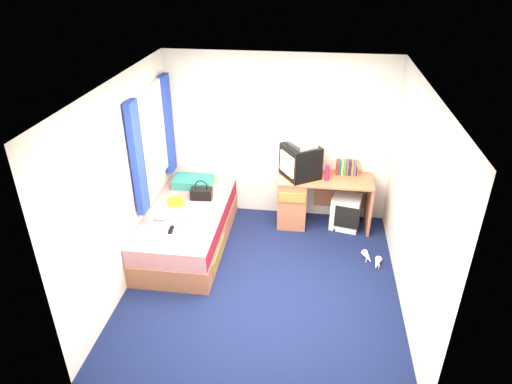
# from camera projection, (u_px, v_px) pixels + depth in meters

# --- Properties ---
(ground) EXTENTS (3.40, 3.40, 0.00)m
(ground) POSITION_uv_depth(u_px,v_px,m) (263.00, 281.00, 5.55)
(ground) COLOR #0C1438
(ground) RESTS_ON ground
(room_shell) EXTENTS (3.40, 3.40, 3.40)m
(room_shell) POSITION_uv_depth(u_px,v_px,m) (264.00, 174.00, 4.86)
(room_shell) COLOR white
(room_shell) RESTS_ON ground
(bed) EXTENTS (1.01, 2.00, 0.54)m
(bed) POSITION_uv_depth(u_px,v_px,m) (188.00, 227.00, 6.13)
(bed) COLOR #AC6848
(bed) RESTS_ON ground
(pillow) EXTENTS (0.56, 0.36, 0.12)m
(pillow) POSITION_uv_depth(u_px,v_px,m) (193.00, 182.00, 6.58)
(pillow) COLOR #175897
(pillow) RESTS_ON bed
(desk) EXTENTS (1.30, 0.55, 0.75)m
(desk) POSITION_uv_depth(u_px,v_px,m) (305.00, 198.00, 6.56)
(desk) COLOR #AC6848
(desk) RESTS_ON ground
(storage_cube) EXTENTS (0.46, 0.46, 0.49)m
(storage_cube) POSITION_uv_depth(u_px,v_px,m) (346.00, 211.00, 6.54)
(storage_cube) COLOR silver
(storage_cube) RESTS_ON ground
(crt_tv) EXTENTS (0.61, 0.62, 0.46)m
(crt_tv) POSITION_uv_depth(u_px,v_px,m) (300.00, 161.00, 6.30)
(crt_tv) COLOR black
(crt_tv) RESTS_ON desk
(vcr) EXTENTS (0.45, 0.49, 0.08)m
(vcr) POSITION_uv_depth(u_px,v_px,m) (302.00, 143.00, 6.17)
(vcr) COLOR silver
(vcr) RESTS_ON crt_tv
(book_row) EXTENTS (0.31, 0.13, 0.20)m
(book_row) POSITION_uv_depth(u_px,v_px,m) (347.00, 167.00, 6.43)
(book_row) COLOR maroon
(book_row) RESTS_ON desk
(picture_frame) EXTENTS (0.04, 0.12, 0.14)m
(picture_frame) POSITION_uv_depth(u_px,v_px,m) (356.00, 170.00, 6.42)
(picture_frame) COLOR black
(picture_frame) RESTS_ON desk
(pink_water_bottle) EXTENTS (0.08, 0.08, 0.21)m
(pink_water_bottle) POSITION_uv_depth(u_px,v_px,m) (327.00, 173.00, 6.25)
(pink_water_bottle) COLOR #C21B3B
(pink_water_bottle) RESTS_ON desk
(aerosol_can) EXTENTS (0.04, 0.04, 0.16)m
(aerosol_can) POSITION_uv_depth(u_px,v_px,m) (314.00, 171.00, 6.38)
(aerosol_can) COLOR silver
(aerosol_can) RESTS_ON desk
(handbag) EXTENTS (0.30, 0.18, 0.28)m
(handbag) POSITION_uv_depth(u_px,v_px,m) (202.00, 193.00, 6.23)
(handbag) COLOR black
(handbag) RESTS_ON bed
(towel) EXTENTS (0.39, 0.36, 0.11)m
(towel) POSITION_uv_depth(u_px,v_px,m) (198.00, 217.00, 5.73)
(towel) COLOR silver
(towel) RESTS_ON bed
(magazine) EXTENTS (0.30, 0.34, 0.01)m
(magazine) POSITION_uv_depth(u_px,v_px,m) (176.00, 202.00, 6.17)
(magazine) COLOR #EDF51B
(magazine) RESTS_ON bed
(water_bottle) EXTENTS (0.21, 0.13, 0.07)m
(water_bottle) POSITION_uv_depth(u_px,v_px,m) (164.00, 217.00, 5.77)
(water_bottle) COLOR silver
(water_bottle) RESTS_ON bed
(colour_swatch_fan) EXTENTS (0.23, 0.13, 0.01)m
(colour_swatch_fan) POSITION_uv_depth(u_px,v_px,m) (185.00, 231.00, 5.54)
(colour_swatch_fan) COLOR #FEF138
(colour_swatch_fan) RESTS_ON bed
(remote_control) EXTENTS (0.06, 0.16, 0.02)m
(remote_control) POSITION_uv_depth(u_px,v_px,m) (171.00, 230.00, 5.56)
(remote_control) COLOR black
(remote_control) RESTS_ON bed
(window_assembly) EXTENTS (0.11, 1.42, 1.40)m
(window_assembly) POSITION_uv_depth(u_px,v_px,m) (153.00, 139.00, 5.84)
(window_assembly) COLOR silver
(window_assembly) RESTS_ON room_shell
(white_heels) EXTENTS (0.26, 0.36, 0.09)m
(white_heels) POSITION_uv_depth(u_px,v_px,m) (372.00, 260.00, 5.86)
(white_heels) COLOR silver
(white_heels) RESTS_ON ground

